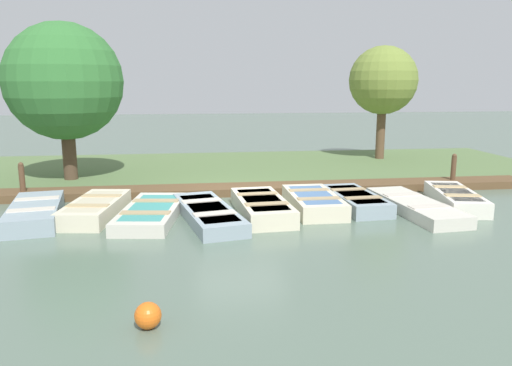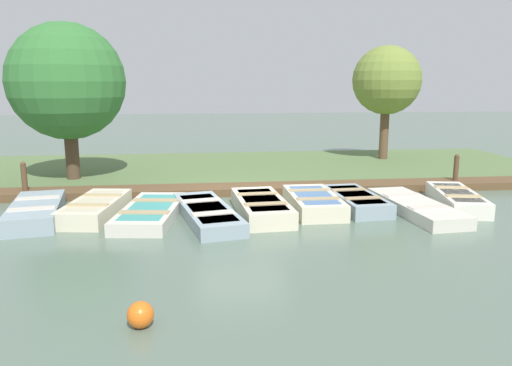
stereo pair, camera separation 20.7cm
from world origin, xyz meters
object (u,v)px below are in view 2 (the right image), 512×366
object	(u,v)px
rowboat_7	(415,207)
park_tree_left	(387,81)
rowboat_2	(151,212)
buoy	(140,315)
mooring_post_far	(456,171)
park_tree_far_left	(67,82)
rowboat_3	(207,213)
rowboat_6	(355,200)
mooring_post_near	(24,180)
rowboat_4	(261,207)
rowboat_1	(96,208)
rowboat_5	(313,202)
rowboat_0	(36,211)
rowboat_8	(457,199)

from	to	relation	value
rowboat_7	park_tree_left	distance (m)	8.90
park_tree_left	rowboat_2	bearing A→B (deg)	-48.53
rowboat_2	buoy	world-z (taller)	buoy
rowboat_2	mooring_post_far	size ratio (longest dim) A/B	3.11
rowboat_7	park_tree_far_left	bearing A→B (deg)	-122.39
rowboat_3	rowboat_6	size ratio (longest dim) A/B	1.30
rowboat_2	park_tree_far_left	bearing A→B (deg)	-140.57
rowboat_3	mooring_post_near	world-z (taller)	mooring_post_near
rowboat_4	mooring_post_near	world-z (taller)	mooring_post_near
rowboat_1	buoy	distance (m)	6.23
rowboat_5	buoy	xyz separation A→B (m)	(5.95, -3.77, -0.03)
rowboat_2	buoy	bearing A→B (deg)	11.69
rowboat_1	rowboat_2	distance (m)	1.43
rowboat_0	rowboat_1	xyz separation A→B (m)	(-0.17, 1.37, 0.00)
rowboat_8	mooring_post_far	bearing A→B (deg)	164.79
rowboat_0	mooring_post_near	size ratio (longest dim) A/B	2.99
rowboat_1	park_tree_far_left	size ratio (longest dim) A/B	0.56
rowboat_6	rowboat_0	bearing A→B (deg)	-91.54
park_tree_far_left	park_tree_left	bearing A→B (deg)	104.34
rowboat_6	rowboat_1	bearing A→B (deg)	-92.61
rowboat_7	park_tree_left	xyz separation A→B (m)	(-8.04, 2.17, 3.16)
rowboat_1	mooring_post_near	bearing A→B (deg)	-124.93
park_tree_far_left	park_tree_left	size ratio (longest dim) A/B	1.09
rowboat_5	mooring_post_near	distance (m)	8.21
rowboat_7	rowboat_6	bearing A→B (deg)	-122.81
rowboat_0	mooring_post_near	world-z (taller)	mooring_post_near
rowboat_5	mooring_post_far	distance (m)	5.59
rowboat_7	rowboat_8	distance (m)	1.47
rowboat_8	park_tree_far_left	bearing A→B (deg)	-100.42
rowboat_3	rowboat_0	bearing A→B (deg)	-108.62
rowboat_3	mooring_post_near	xyz separation A→B (m)	(-2.89, -5.12, 0.37)
rowboat_0	mooring_post_far	xyz separation A→B (m)	(-2.40, 11.98, 0.32)
rowboat_3	rowboat_5	bearing A→B (deg)	91.18
rowboat_1	rowboat_6	bearing A→B (deg)	99.04
rowboat_1	rowboat_5	distance (m)	5.51
rowboat_4	mooring_post_near	size ratio (longest dim) A/B	2.82
rowboat_4	park_tree_far_left	xyz separation A→B (m)	(-4.81, -5.65, 3.05)
mooring_post_near	mooring_post_far	distance (m)	12.99
rowboat_7	buoy	world-z (taller)	buoy
rowboat_4	rowboat_8	xyz separation A→B (m)	(-0.28, 5.31, -0.01)
rowboat_0	rowboat_8	bearing A→B (deg)	80.86
rowboat_6	mooring_post_near	world-z (taller)	mooring_post_near
rowboat_1	rowboat_4	world-z (taller)	rowboat_4
buoy	rowboat_6	bearing A→B (deg)	140.91
rowboat_0	rowboat_6	distance (m)	8.06
mooring_post_near	rowboat_6	bearing A→B (deg)	76.80
rowboat_2	park_tree_far_left	world-z (taller)	park_tree_far_left
rowboat_2	rowboat_5	distance (m)	4.15
rowboat_5	buoy	size ratio (longest dim) A/B	7.35
rowboat_1	rowboat_8	size ratio (longest dim) A/B	0.96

